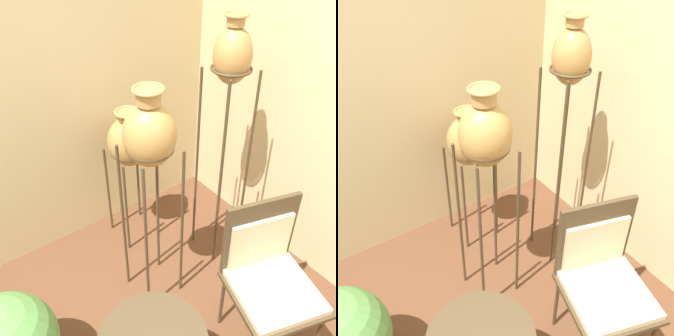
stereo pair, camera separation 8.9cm
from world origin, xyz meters
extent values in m
cylinder|color=#473823|center=(1.13, 0.75, 0.79)|extent=(0.02, 0.02, 1.58)
cylinder|color=#473823|center=(1.40, 0.75, 0.79)|extent=(0.02, 0.02, 1.58)
cylinder|color=#473823|center=(1.13, 1.02, 0.79)|extent=(0.02, 0.02, 1.58)
cylinder|color=#473823|center=(1.40, 1.02, 0.79)|extent=(0.02, 0.02, 1.58)
torus|color=#473823|center=(1.26, 0.88, 1.58)|extent=(0.27, 0.27, 0.02)
ellipsoid|color=#B28447|center=(1.26, 0.88, 1.66)|extent=(0.25, 0.25, 0.37)
cylinder|color=#B28447|center=(1.26, 0.88, 1.88)|extent=(0.11, 0.11, 0.06)
torus|color=#B28447|center=(1.26, 0.88, 1.91)|extent=(0.15, 0.15, 0.02)
cylinder|color=#473823|center=(0.44, 0.67, 0.63)|extent=(0.02, 0.02, 1.27)
cylinder|color=#473823|center=(0.73, 0.67, 0.63)|extent=(0.02, 0.02, 1.27)
cylinder|color=#473823|center=(0.44, 0.96, 0.63)|extent=(0.02, 0.02, 1.27)
cylinder|color=#473823|center=(0.73, 0.96, 0.63)|extent=(0.02, 0.02, 1.27)
torus|color=#473823|center=(0.58, 0.82, 1.27)|extent=(0.29, 0.29, 0.02)
ellipsoid|color=#B28447|center=(0.58, 0.82, 1.36)|extent=(0.32, 0.32, 0.40)
cylinder|color=#B28447|center=(0.58, 0.82, 1.60)|extent=(0.14, 0.14, 0.09)
torus|color=#B28447|center=(0.58, 0.82, 1.65)|extent=(0.18, 0.18, 0.02)
cylinder|color=#473823|center=(0.63, 1.26, 0.43)|extent=(0.02, 0.02, 0.85)
cylinder|color=#473823|center=(0.93, 1.26, 0.43)|extent=(0.02, 0.02, 0.85)
cylinder|color=#473823|center=(0.63, 1.56, 0.43)|extent=(0.02, 0.02, 0.85)
cylinder|color=#473823|center=(0.93, 1.56, 0.43)|extent=(0.02, 0.02, 0.85)
torus|color=#473823|center=(0.78, 1.41, 0.85)|extent=(0.30, 0.30, 0.02)
ellipsoid|color=#B28447|center=(0.78, 1.41, 0.94)|extent=(0.33, 0.33, 0.40)
cylinder|color=#B28447|center=(0.78, 1.41, 1.17)|extent=(0.15, 0.15, 0.05)
torus|color=#B28447|center=(0.78, 1.41, 1.19)|extent=(0.19, 0.19, 0.02)
cylinder|color=#473823|center=(0.77, 0.28, 0.25)|extent=(0.02, 0.02, 0.49)
cylinder|color=#473823|center=(1.19, 0.15, 0.25)|extent=(0.02, 0.02, 0.49)
cube|color=#473823|center=(0.92, 0.00, 0.51)|extent=(0.64, 0.65, 0.03)
cube|color=beige|center=(0.92, 0.00, 0.54)|extent=(0.59, 0.59, 0.04)
cube|color=#473823|center=(0.99, 0.24, 0.79)|extent=(0.47, 0.17, 0.53)
cube|color=beige|center=(0.98, 0.21, 0.74)|extent=(0.40, 0.14, 0.37)
camera|label=1|loc=(-0.48, -0.82, 2.53)|focal=42.00mm
camera|label=2|loc=(-0.41, -0.88, 2.53)|focal=42.00mm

